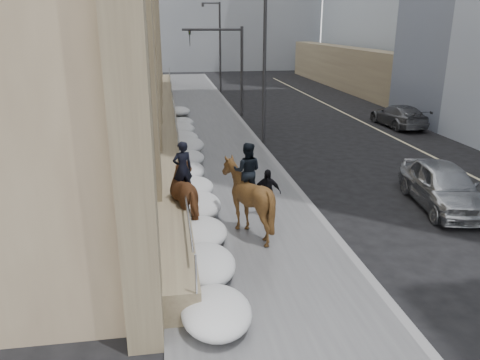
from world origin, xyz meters
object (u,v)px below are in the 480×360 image
object	(u,v)px
car_silver	(443,186)
car_grey	(398,116)
mounted_horse_left	(189,192)
pedestrian	(267,193)
mounted_horse_right	(247,195)

from	to	relation	value
car_silver	car_grey	xyz separation A→B (m)	(4.90, 13.01, -0.10)
mounted_horse_left	pedestrian	distance (m)	2.56
mounted_horse_left	car_grey	xyz separation A→B (m)	(13.75, 13.37, -0.48)
car_silver	mounted_horse_right	bearing A→B (deg)	-161.20
car_silver	mounted_horse_left	bearing A→B (deg)	-169.10
mounted_horse_left	car_grey	bearing A→B (deg)	-154.60
pedestrian	car_silver	size ratio (longest dim) A/B	0.34
mounted_horse_right	car_grey	world-z (taller)	mounted_horse_right
mounted_horse_right	car_grey	distance (m)	18.74
mounted_horse_left	mounted_horse_right	bearing A→B (deg)	131.71
car_silver	car_grey	size ratio (longest dim) A/B	0.98
pedestrian	car_silver	xyz separation A→B (m)	(6.32, 0.06, -0.12)
mounted_horse_left	mounted_horse_right	size ratio (longest dim) A/B	0.96
mounted_horse_left	car_silver	world-z (taller)	mounted_horse_left
car_silver	pedestrian	bearing A→B (deg)	-170.82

